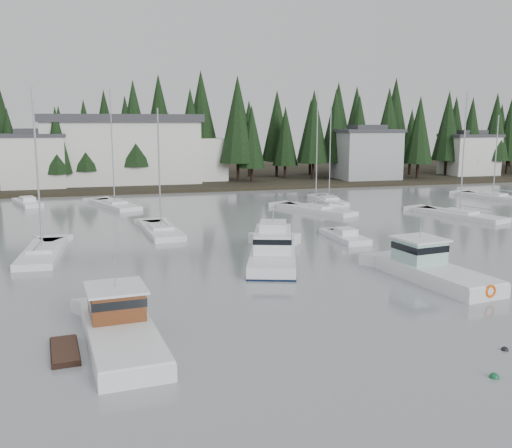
{
  "coord_description": "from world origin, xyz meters",
  "views": [
    {
      "loc": [
        -8.63,
        -12.5,
        10.14
      ],
      "look_at": [
        2.69,
        28.76,
        2.5
      ],
      "focal_mm": 40.0,
      "sensor_mm": 36.0,
      "label": 1
    }
  ],
  "objects_px": {
    "sailboat_3": "(493,198)",
    "sailboat_1": "(115,206)",
    "house_east_a": "(366,153)",
    "sailboat_5": "(43,255)",
    "house_east_b": "(469,154)",
    "sailboat_4": "(161,232)",
    "sailboat_10": "(329,202)",
    "harbor_inn": "(135,150)",
    "sailboat_9": "(460,216)",
    "sailboat_0": "(316,211)",
    "runabout_3": "(28,204)",
    "runabout_1": "(346,238)",
    "house_west": "(35,160)",
    "lobster_boat_brown": "(119,332)",
    "lobster_boat_teal": "(432,271)",
    "cabin_cruiser_center": "(273,253)"
  },
  "relations": [
    {
      "from": "sailboat_4",
      "to": "sailboat_5",
      "type": "xyz_separation_m",
      "value": [
        -9.78,
        -6.91,
        0.01
      ]
    },
    {
      "from": "house_east_b",
      "to": "lobster_boat_brown",
      "type": "distance_m",
      "value": 93.87
    },
    {
      "from": "house_west",
      "to": "sailboat_0",
      "type": "bearing_deg",
      "value": -42.69
    },
    {
      "from": "sailboat_0",
      "to": "house_east_a",
      "type": "bearing_deg",
      "value": -60.76
    },
    {
      "from": "house_east_a",
      "to": "sailboat_5",
      "type": "distance_m",
      "value": 66.74
    },
    {
      "from": "sailboat_9",
      "to": "house_east_b",
      "type": "bearing_deg",
      "value": -54.82
    },
    {
      "from": "lobster_boat_brown",
      "to": "sailboat_10",
      "type": "xyz_separation_m",
      "value": [
        27.76,
        41.53,
        -0.44
      ]
    },
    {
      "from": "sailboat_10",
      "to": "lobster_boat_teal",
      "type": "bearing_deg",
      "value": 172.97
    },
    {
      "from": "sailboat_5",
      "to": "sailboat_1",
      "type": "bearing_deg",
      "value": -9.9
    },
    {
      "from": "harbor_inn",
      "to": "runabout_1",
      "type": "height_order",
      "value": "harbor_inn"
    },
    {
      "from": "lobster_boat_teal",
      "to": "sailboat_1",
      "type": "xyz_separation_m",
      "value": [
        -18.99,
        39.39,
        -0.52
      ]
    },
    {
      "from": "sailboat_1",
      "to": "runabout_1",
      "type": "distance_m",
      "value": 32.09
    },
    {
      "from": "house_east_b",
      "to": "lobster_boat_teal",
      "type": "bearing_deg",
      "value": -127.11
    },
    {
      "from": "cabin_cruiser_center",
      "to": "sailboat_1",
      "type": "height_order",
      "value": "sailboat_1"
    },
    {
      "from": "house_east_a",
      "to": "sailboat_1",
      "type": "distance_m",
      "value": 47.51
    },
    {
      "from": "house_east_a",
      "to": "sailboat_0",
      "type": "relative_size",
      "value": 0.75
    },
    {
      "from": "house_east_b",
      "to": "runabout_3",
      "type": "bearing_deg",
      "value": -167.29
    },
    {
      "from": "sailboat_4",
      "to": "sailboat_10",
      "type": "xyz_separation_m",
      "value": [
        23.02,
        14.97,
        0.02
      ]
    },
    {
      "from": "house_east_b",
      "to": "sailboat_5",
      "type": "bearing_deg",
      "value": -146.63
    },
    {
      "from": "sailboat_0",
      "to": "sailboat_4",
      "type": "bearing_deg",
      "value": 88.33
    },
    {
      "from": "house_east_a",
      "to": "lobster_boat_teal",
      "type": "distance_m",
      "value": 63.77
    },
    {
      "from": "house_east_a",
      "to": "sailboat_3",
      "type": "height_order",
      "value": "sailboat_3"
    },
    {
      "from": "sailboat_0",
      "to": "runabout_1",
      "type": "xyz_separation_m",
      "value": [
        -3.32,
        -15.75,
        0.06
      ]
    },
    {
      "from": "harbor_inn",
      "to": "sailboat_10",
      "type": "relative_size",
      "value": 2.32
    },
    {
      "from": "house_east_a",
      "to": "house_east_b",
      "type": "bearing_deg",
      "value": 5.19
    },
    {
      "from": "sailboat_1",
      "to": "runabout_3",
      "type": "xyz_separation_m",
      "value": [
        -10.43,
        4.48,
        0.06
      ]
    },
    {
      "from": "sailboat_0",
      "to": "sailboat_1",
      "type": "xyz_separation_m",
      "value": [
        -22.28,
        10.14,
        0.0
      ]
    },
    {
      "from": "house_east_b",
      "to": "harbor_inn",
      "type": "bearing_deg",
      "value": 177.8
    },
    {
      "from": "sailboat_4",
      "to": "sailboat_5",
      "type": "distance_m",
      "value": 11.98
    },
    {
      "from": "house_east_b",
      "to": "lobster_boat_teal",
      "type": "distance_m",
      "value": 76.45
    },
    {
      "from": "lobster_boat_brown",
      "to": "sailboat_9",
      "type": "xyz_separation_m",
      "value": [
        37.11,
        27.19,
        -0.44
      ]
    },
    {
      "from": "house_west",
      "to": "sailboat_10",
      "type": "relative_size",
      "value": 0.75
    },
    {
      "from": "house_west",
      "to": "harbor_inn",
      "type": "distance_m",
      "value": 15.45
    },
    {
      "from": "house_west",
      "to": "house_east_b",
      "type": "relative_size",
      "value": 1.0
    },
    {
      "from": "sailboat_4",
      "to": "runabout_1",
      "type": "bearing_deg",
      "value": -120.57
    },
    {
      "from": "sailboat_0",
      "to": "sailboat_1",
      "type": "distance_m",
      "value": 24.47
    },
    {
      "from": "runabout_1",
      "to": "runabout_3",
      "type": "relative_size",
      "value": 0.81
    },
    {
      "from": "sailboat_1",
      "to": "harbor_inn",
      "type": "bearing_deg",
      "value": -30.26
    },
    {
      "from": "sailboat_3",
      "to": "sailboat_1",
      "type": "bearing_deg",
      "value": 67.23
    },
    {
      "from": "sailboat_10",
      "to": "sailboat_0",
      "type": "bearing_deg",
      "value": 151.56
    },
    {
      "from": "lobster_boat_brown",
      "to": "sailboat_5",
      "type": "relative_size",
      "value": 0.7
    },
    {
      "from": "lobster_boat_brown",
      "to": "cabin_cruiser_center",
      "type": "relative_size",
      "value": 0.85
    },
    {
      "from": "harbor_inn",
      "to": "sailboat_9",
      "type": "distance_m",
      "value": 52.8
    },
    {
      "from": "runabout_3",
      "to": "cabin_cruiser_center",
      "type": "bearing_deg",
      "value": -169.22
    },
    {
      "from": "harbor_inn",
      "to": "sailboat_4",
      "type": "xyz_separation_m",
      "value": [
        -0.43,
        -42.29,
        -5.72
      ]
    },
    {
      "from": "lobster_boat_brown",
      "to": "runabout_1",
      "type": "distance_m",
      "value": 27.69
    },
    {
      "from": "house_east_b",
      "to": "sailboat_1",
      "type": "height_order",
      "value": "sailboat_1"
    },
    {
      "from": "lobster_boat_teal",
      "to": "lobster_boat_brown",
      "type": "bearing_deg",
      "value": 97.31
    },
    {
      "from": "house_east_b",
      "to": "harbor_inn",
      "type": "relative_size",
      "value": 0.32
    },
    {
      "from": "house_east_a",
      "to": "house_east_b",
      "type": "distance_m",
      "value": 22.1
    }
  ]
}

